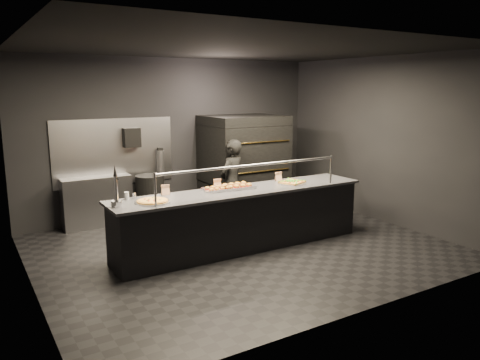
# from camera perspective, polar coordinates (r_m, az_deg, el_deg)

# --- Properties ---
(room) EXTENTS (6.04, 6.00, 3.00)m
(room) POSITION_cam_1_polar(r_m,az_deg,el_deg) (7.02, -0.11, 3.46)
(room) COLOR black
(room) RESTS_ON ground
(service_counter) EXTENTS (4.10, 0.78, 1.37)m
(service_counter) POSITION_cam_1_polar(r_m,az_deg,el_deg) (7.20, 0.26, -4.74)
(service_counter) COLOR black
(service_counter) RESTS_ON ground
(pizza_oven) EXTENTS (1.50, 1.23, 1.91)m
(pizza_oven) POSITION_cam_1_polar(r_m,az_deg,el_deg) (9.29, 0.43, 2.04)
(pizza_oven) COLOR black
(pizza_oven) RESTS_ON ground
(prep_shelf) EXTENTS (1.20, 0.35, 0.90)m
(prep_shelf) POSITION_cam_1_polar(r_m,az_deg,el_deg) (8.69, -17.01, -2.56)
(prep_shelf) COLOR #99999E
(prep_shelf) RESTS_ON ground
(towel_dispenser) EXTENTS (0.30, 0.20, 0.35)m
(towel_dispenser) POSITION_cam_1_polar(r_m,az_deg,el_deg) (8.77, -13.09, 5.06)
(towel_dispenser) COLOR black
(towel_dispenser) RESTS_ON room
(fire_extinguisher) EXTENTS (0.14, 0.14, 0.51)m
(fire_extinguisher) POSITION_cam_1_polar(r_m,az_deg,el_deg) (9.03, -9.66, 2.21)
(fire_extinguisher) COLOR #B2B2B7
(fire_extinguisher) RESTS_ON room
(beer_tap) EXTENTS (0.14, 0.20, 0.55)m
(beer_tap) POSITION_cam_1_polar(r_m,az_deg,el_deg) (6.25, -14.86, -1.78)
(beer_tap) COLOR silver
(beer_tap) RESTS_ON service_counter
(round_pizza) EXTENTS (0.48, 0.48, 0.03)m
(round_pizza) POSITION_cam_1_polar(r_m,az_deg,el_deg) (6.42, -10.63, -2.55)
(round_pizza) COLOR silver
(round_pizza) RESTS_ON service_counter
(slider_tray_a) EXTENTS (0.48, 0.41, 0.07)m
(slider_tray_a) POSITION_cam_1_polar(r_m,az_deg,el_deg) (7.04, -2.74, -1.08)
(slider_tray_a) COLOR silver
(slider_tray_a) RESTS_ON service_counter
(slider_tray_b) EXTENTS (0.57, 0.48, 0.08)m
(slider_tray_b) POSITION_cam_1_polar(r_m,az_deg,el_deg) (7.21, -0.37, -0.74)
(slider_tray_b) COLOR silver
(slider_tray_b) RESTS_ON service_counter
(square_pizza) EXTENTS (0.45, 0.45, 0.05)m
(square_pizza) POSITION_cam_1_polar(r_m,az_deg,el_deg) (7.61, 6.37, -0.26)
(square_pizza) COLOR silver
(square_pizza) RESTS_ON service_counter
(condiment_jar) EXTENTS (0.17, 0.07, 0.11)m
(condiment_jar) POSITION_cam_1_polar(r_m,az_deg,el_deg) (6.64, -13.39, -1.88)
(condiment_jar) COLOR silver
(condiment_jar) RESTS_ON service_counter
(tent_cards) EXTENTS (2.13, 0.04, 0.15)m
(tent_cards) POSITION_cam_1_polar(r_m,az_deg,el_deg) (7.22, -2.07, -0.36)
(tent_cards) COLOR white
(tent_cards) RESTS_ON service_counter
(trash_bin) EXTENTS (0.52, 0.52, 0.87)m
(trash_bin) POSITION_cam_1_polar(r_m,az_deg,el_deg) (8.78, -10.87, -2.24)
(trash_bin) COLOR black
(trash_bin) RESTS_ON ground
(worker) EXTENTS (0.67, 0.58, 1.55)m
(worker) POSITION_cam_1_polar(r_m,az_deg,el_deg) (8.35, -1.01, -0.35)
(worker) COLOR black
(worker) RESTS_ON ground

